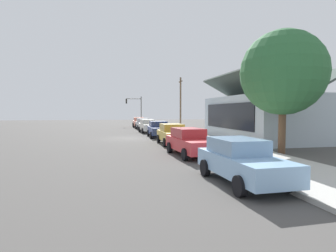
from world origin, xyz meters
The scene contains 14 objects.
ground_plane centered at (0.00, 0.00, 0.00)m, with size 120.00×120.00×0.00m, color #4C4947.
sidewalk_curb centered at (0.00, 5.60, 0.08)m, with size 60.00×4.20×0.16m, color #B2AFA8.
car_coral centered at (-19.65, 2.83, 0.82)m, with size 4.97×2.17×1.59m.
car_silver centered at (-13.49, 2.78, 0.81)m, with size 4.59×1.99×1.59m.
car_ivory centered at (-7.33, 2.65, 0.81)m, with size 4.46×2.04×1.59m.
car_navy centered at (-0.88, 2.85, 0.81)m, with size 4.49×2.16×1.59m.
car_mustard centered at (5.41, 2.86, 0.82)m, with size 4.70×2.09×1.59m.
car_cherry centered at (11.11, 2.61, 0.82)m, with size 4.93×2.14×1.59m.
car_skyblue centered at (17.58, 2.65, 0.81)m, with size 4.66×2.11×1.59m.
storefront_building centered at (3.41, 11.98, 2.12)m, with size 12.69×7.56×6.02m.
shade_tree centered at (11.57, 8.34, 4.93)m, with size 5.15×5.15×7.52m.
traffic_light_main centered at (-22.90, 2.54, 3.49)m, with size 0.37×2.79×5.20m.
utility_pole_wooden centered at (-12.80, 8.20, 3.93)m, with size 1.80×0.24×7.50m.
fire_hydrant_red centered at (12.01, 4.20, 0.50)m, with size 0.22×0.22×0.71m.
Camera 1 is at (26.95, -2.05, 2.61)m, focal length 30.08 mm.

